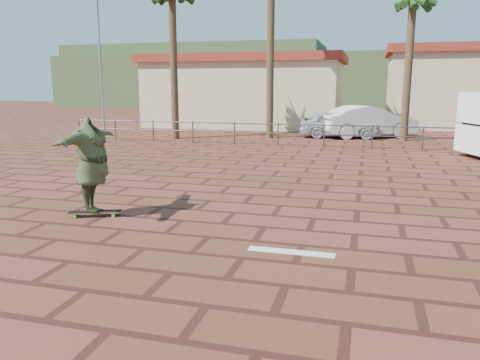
# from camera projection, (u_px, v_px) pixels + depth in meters

# --- Properties ---
(ground) EXTENTS (120.00, 120.00, 0.00)m
(ground) POSITION_uv_depth(u_px,v_px,m) (264.00, 227.00, 8.83)
(ground) COLOR brown
(ground) RESTS_ON ground
(paint_stripe) EXTENTS (1.40, 0.22, 0.01)m
(paint_stripe) POSITION_uv_depth(u_px,v_px,m) (291.00, 252.00, 7.52)
(paint_stripe) COLOR white
(paint_stripe) RESTS_ON ground
(guardrail) EXTENTS (24.06, 0.06, 1.00)m
(guardrail) POSITION_uv_depth(u_px,v_px,m) (324.00, 132.00, 20.05)
(guardrail) COLOR #47494F
(guardrail) RESTS_ON ground
(flagpole) EXTENTS (1.30, 0.10, 8.00)m
(flagpole) POSITION_uv_depth(u_px,v_px,m) (102.00, 39.00, 20.85)
(flagpole) COLOR gray
(flagpole) RESTS_ON ground
(palm_center) EXTENTS (2.40, 2.40, 7.75)m
(palm_center) POSITION_uv_depth(u_px,v_px,m) (413.00, 2.00, 21.33)
(palm_center) COLOR brown
(palm_center) RESTS_ON ground
(building_west) EXTENTS (12.60, 7.60, 4.50)m
(building_west) POSITION_uv_depth(u_px,v_px,m) (247.00, 91.00, 30.73)
(building_west) COLOR beige
(building_west) RESTS_ON ground
(building_east) EXTENTS (10.60, 6.60, 5.00)m
(building_east) POSITION_uv_depth(u_px,v_px,m) (473.00, 87.00, 28.97)
(building_east) COLOR beige
(building_east) RESTS_ON ground
(hill_front) EXTENTS (70.00, 18.00, 6.00)m
(hill_front) POSITION_uv_depth(u_px,v_px,m) (354.00, 82.00, 55.52)
(hill_front) COLOR #384C28
(hill_front) RESTS_ON ground
(hill_back) EXTENTS (35.00, 14.00, 8.00)m
(hill_back) POSITION_uv_depth(u_px,v_px,m) (197.00, 75.00, 66.65)
(hill_back) COLOR #384C28
(hill_back) RESTS_ON ground
(longboard) EXTENTS (1.12, 0.63, 0.11)m
(longboard) POSITION_uv_depth(u_px,v_px,m) (95.00, 212.00, 9.54)
(longboard) COLOR olive
(longboard) RESTS_ON ground
(skateboarder) EXTENTS (0.95, 2.43, 1.92)m
(skateboarder) POSITION_uv_depth(u_px,v_px,m) (92.00, 165.00, 9.34)
(skateboarder) COLOR #3B4726
(skateboarder) RESTS_ON longboard
(car_silver) EXTENTS (4.10, 1.85, 1.37)m
(car_silver) POSITION_uv_depth(u_px,v_px,m) (340.00, 124.00, 23.72)
(car_silver) COLOR #B5B7BD
(car_silver) RESTS_ON ground
(car_white) EXTENTS (5.14, 3.80, 1.62)m
(car_white) POSITION_uv_depth(u_px,v_px,m) (368.00, 122.00, 23.82)
(car_white) COLOR white
(car_white) RESTS_ON ground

